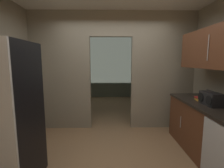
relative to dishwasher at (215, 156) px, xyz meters
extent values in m
plane|color=#93704C|center=(-1.24, 0.49, -0.42)|extent=(20.00, 20.00, 0.00)
cube|color=gray|center=(-2.45, 1.96, 0.93)|extent=(1.36, 0.12, 2.71)
cube|color=gray|center=(-0.08, 1.96, 0.93)|extent=(1.46, 0.12, 2.71)
cube|color=gray|center=(-1.29, 1.96, 2.00)|extent=(0.96, 0.12, 0.56)
cube|color=gray|center=(-1.24, 5.38, 0.93)|extent=(3.78, 0.10, 2.71)
cube|color=gray|center=(-3.08, 3.67, 0.93)|extent=(0.10, 3.41, 2.71)
cube|color=gray|center=(0.60, 3.67, 0.93)|extent=(0.10, 3.41, 2.71)
cube|color=black|center=(-2.70, 0.10, 0.50)|extent=(0.82, 0.74, 1.84)
cube|color=brown|center=(0.32, 0.57, 0.01)|extent=(0.62, 2.04, 0.86)
cube|color=black|center=(0.32, 0.57, 0.46)|extent=(0.66, 2.04, 0.04)
cylinder|color=#B7BABC|center=(0.00, 0.12, 0.05)|extent=(0.01, 0.01, 0.22)
cylinder|color=#B7BABC|center=(0.00, 1.02, 0.05)|extent=(0.01, 0.01, 0.22)
cube|color=#B7BABC|center=(0.00, 0.00, 0.00)|extent=(0.02, 0.56, 0.84)
cube|color=brown|center=(0.32, 0.57, 1.38)|extent=(0.34, 1.84, 0.64)
cylinder|color=#B7BABC|center=(0.14, 0.57, 1.38)|extent=(0.01, 0.01, 0.38)
cube|color=black|center=(0.29, 0.64, 0.58)|extent=(0.20, 0.37, 0.21)
cylinder|color=#262626|center=(0.29, 0.64, 0.71)|extent=(0.02, 0.26, 0.02)
cylinder|color=black|center=(0.19, 0.53, 0.58)|extent=(0.01, 0.15, 0.15)
cylinder|color=black|center=(0.19, 0.75, 0.58)|extent=(0.01, 0.15, 0.15)
cube|color=gold|center=(0.28, 0.95, 0.49)|extent=(0.11, 0.16, 0.02)
cube|color=#388C47|center=(0.29, 0.94, 0.51)|extent=(0.12, 0.15, 0.02)
cube|color=red|center=(0.27, 0.95, 0.53)|extent=(0.11, 0.16, 0.02)
camera|label=1|loc=(-1.34, -1.91, 1.19)|focal=26.56mm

